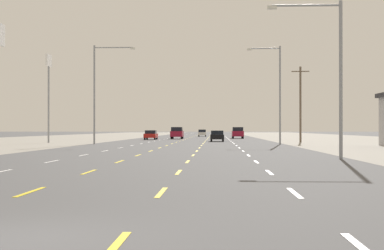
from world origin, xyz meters
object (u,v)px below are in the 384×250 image
(sedan_far_left_near, at_px, (151,135))
(suv_inner_left_mid, at_px, (177,133))
(streetlight_right_row_0, at_px, (333,66))
(streetlight_left_row_1, at_px, (98,87))
(streetlight_right_row_1, at_px, (277,89))
(suv_far_right_midfar, at_px, (238,133))
(hatchback_center_turn_far, at_px, (202,133))
(pole_sign_left_row_2, at_px, (49,78))
(sedan_inner_right_nearest, at_px, (217,136))

(sedan_far_left_near, height_order, suv_inner_left_mid, suv_inner_left_mid)
(sedan_far_left_near, relative_size, streetlight_right_row_0, 0.51)
(streetlight_left_row_1, relative_size, streetlight_right_row_1, 1.02)
(suv_far_right_midfar, xyz_separation_m, hatchback_center_turn_far, (-6.80, 26.34, -0.24))
(pole_sign_left_row_2, height_order, streetlight_right_row_0, pole_sign_left_row_2)
(hatchback_center_turn_far, relative_size, pole_sign_left_row_2, 0.36)
(streetlight_right_row_0, bearing_deg, sedan_inner_right_nearest, 97.69)
(sedan_inner_right_nearest, relative_size, streetlight_right_row_0, 0.51)
(sedan_far_left_near, bearing_deg, pole_sign_left_row_2, -115.81)
(sedan_far_left_near, xyz_separation_m, suv_inner_left_mid, (3.61, 7.35, 0.27))
(hatchback_center_turn_far, height_order, streetlight_left_row_1, streetlight_left_row_1)
(pole_sign_left_row_2, height_order, streetlight_left_row_1, streetlight_left_row_1)
(sedan_far_left_near, distance_m, streetlight_left_row_1, 28.65)
(pole_sign_left_row_2, bearing_deg, suv_inner_left_mid, 64.11)
(sedan_inner_right_nearest, bearing_deg, hatchback_center_turn_far, 93.48)
(sedan_inner_right_nearest, xyz_separation_m, streetlight_right_row_0, (6.33, -46.84, 4.42))
(suv_inner_left_mid, height_order, hatchback_center_turn_far, suv_inner_left_mid)
(hatchback_center_turn_far, bearing_deg, sedan_far_left_near, -100.41)
(streetlight_right_row_0, distance_m, streetlight_left_row_1, 37.55)
(sedan_far_left_near, xyz_separation_m, streetlight_right_row_1, (16.74, -27.98, 5.31))
(streetlight_left_row_1, bearing_deg, suv_inner_left_mid, 79.73)
(suv_far_right_midfar, xyz_separation_m, pole_sign_left_row_2, (-24.13, -33.49, 6.86))
(sedan_inner_right_nearest, distance_m, sedan_far_left_near, 16.78)
(sedan_inner_right_nearest, distance_m, streetlight_right_row_0, 47.47)
(sedan_far_left_near, bearing_deg, suv_inner_left_mid, 63.88)
(suv_inner_left_mid, distance_m, streetlight_right_row_1, 38.03)
(suv_inner_left_mid, xyz_separation_m, hatchback_center_turn_far, (3.51, 31.35, -0.24))
(suv_far_right_midfar, height_order, streetlight_right_row_0, streetlight_right_row_0)
(pole_sign_left_row_2, bearing_deg, sedan_far_left_near, 64.19)
(suv_inner_left_mid, height_order, streetlight_left_row_1, streetlight_left_row_1)
(sedan_far_left_near, bearing_deg, streetlight_right_row_1, -59.11)
(suv_far_right_midfar, xyz_separation_m, streetlight_left_row_1, (-16.71, -40.35, 5.25))
(streetlight_right_row_0, distance_m, streetlight_right_row_1, 32.15)
(suv_inner_left_mid, height_order, streetlight_right_row_0, streetlight_right_row_0)
(sedan_far_left_near, height_order, streetlight_left_row_1, streetlight_left_row_1)
(hatchback_center_turn_far, relative_size, streetlight_left_row_1, 0.36)
(sedan_far_left_near, bearing_deg, streetlight_right_row_0, -74.56)
(sedan_far_left_near, relative_size, pole_sign_left_row_2, 0.42)
(pole_sign_left_row_2, relative_size, streetlight_left_row_1, 0.99)
(suv_far_right_midfar, height_order, pole_sign_left_row_2, pole_sign_left_row_2)
(sedan_inner_right_nearest, bearing_deg, streetlight_right_row_0, -82.31)
(streetlight_right_row_0, bearing_deg, suv_inner_left_mid, 100.90)
(suv_far_right_midfar, bearing_deg, pole_sign_left_row_2, -125.77)
(suv_inner_left_mid, height_order, suv_far_right_midfar, same)
(sedan_far_left_near, bearing_deg, hatchback_center_turn_far, 79.59)
(suv_inner_left_mid, relative_size, hatchback_center_turn_far, 1.26)
(suv_inner_left_mid, xyz_separation_m, pole_sign_left_row_2, (-13.82, -28.48, 6.86))
(pole_sign_left_row_2, relative_size, streetlight_right_row_1, 1.01)
(sedan_inner_right_nearest, height_order, sedan_far_left_near, same)
(pole_sign_left_row_2, bearing_deg, streetlight_left_row_1, -42.73)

